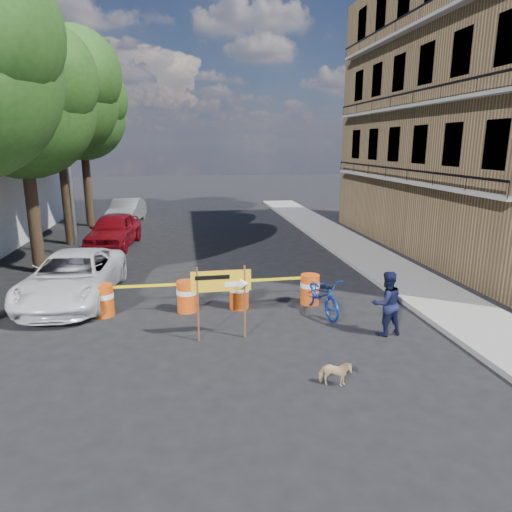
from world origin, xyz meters
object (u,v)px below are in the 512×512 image
object	(u,v)px
bicycle	(321,278)
sedan_silver	(127,211)
dog	(335,373)
sedan_red	(114,230)
detour_sign	(229,286)
barrel_mid_right	(239,293)
barrel_far_right	(310,289)
suv_white	(73,277)
barrel_far_left	(103,300)
barrel_mid_left	(187,296)
pedestrian	(386,303)

from	to	relation	value
bicycle	sedan_silver	distance (m)	17.96
dog	sedan_red	xyz separation A→B (m)	(-6.09, 13.77, 0.51)
dog	detour_sign	bearing A→B (deg)	53.14
barrel_mid_right	sedan_silver	size ratio (longest dim) A/B	0.20
detour_sign	sedan_red	distance (m)	11.99
barrel_far_right	detour_sign	world-z (taller)	detour_sign
detour_sign	dog	bearing A→B (deg)	-55.61
barrel_far_right	bicycle	bearing A→B (deg)	-84.93
suv_white	barrel_far_left	bearing A→B (deg)	-50.67
suv_white	barrel_mid_right	bearing A→B (deg)	-13.65
barrel_far_left	sedan_silver	bearing A→B (deg)	94.08
barrel_mid_right	suv_white	distance (m)	5.15
detour_sign	sedan_silver	world-z (taller)	detour_sign
sedan_silver	sedan_red	bearing A→B (deg)	-81.99
bicycle	dog	world-z (taller)	bicycle
barrel_far_right	bicycle	size ratio (longest dim) A/B	0.43
sedan_silver	barrel_mid_left	bearing A→B (deg)	-71.18
barrel_far_left	bicycle	distance (m)	6.08
barrel_far_left	pedestrian	bearing A→B (deg)	-18.67
dog	suv_white	world-z (taller)	suv_white
barrel_mid_left	suv_white	size ratio (longest dim) A/B	0.17
barrel_far_right	dog	bearing A→B (deg)	-99.56
sedan_silver	detour_sign	bearing A→B (deg)	-69.46
dog	sedan_silver	bearing A→B (deg)	34.78
sedan_red	barrel_mid_right	bearing A→B (deg)	-55.30
detour_sign	bicycle	size ratio (longest dim) A/B	0.89
barrel_far_right	bicycle	distance (m)	1.01
bicycle	barrel_far_left	bearing A→B (deg)	160.96
barrel_far_right	barrel_mid_left	bearing A→B (deg)	-178.63
bicycle	dog	distance (m)	4.08
barrel_far_right	sedan_red	distance (m)	11.37
dog	sedan_red	distance (m)	15.07
barrel_far_right	pedestrian	world-z (taller)	pedestrian
barrel_far_right	suv_white	distance (m)	7.21
barrel_mid_left	detour_sign	world-z (taller)	detour_sign
bicycle	pedestrian	bearing A→B (deg)	-66.70
detour_sign	pedestrian	bearing A→B (deg)	-6.02
suv_white	pedestrian	bearing A→B (deg)	-22.16
pedestrian	bicycle	xyz separation A→B (m)	(-1.18, 1.68, 0.22)
barrel_far_left	sedan_red	xyz separation A→B (m)	(-0.96, 9.11, 0.31)
pedestrian	suv_white	size ratio (longest dim) A/B	0.31
barrel_mid_right	suv_white	bearing A→B (deg)	162.93
detour_sign	suv_white	distance (m)	5.76
barrel_mid_left	barrel_far_right	size ratio (longest dim) A/B	1.00
barrel_far_right	detour_sign	distance (m)	3.52
pedestrian	suv_white	bearing A→B (deg)	-34.17
barrel_far_left	pedestrian	distance (m)	7.60
suv_white	sedan_red	size ratio (longest dim) A/B	1.15
sedan_red	sedan_silver	xyz separation A→B (m)	(-0.16, 6.62, -0.05)
barrel_far_right	detour_sign	size ratio (longest dim) A/B	0.48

